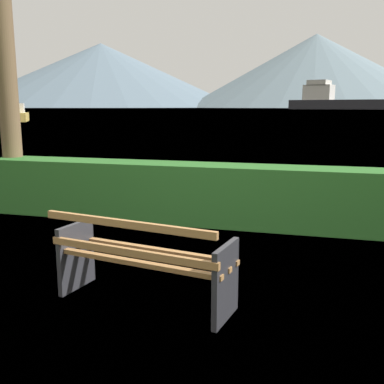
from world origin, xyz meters
name	(u,v)px	position (x,y,z in m)	size (l,w,h in m)	color
ground_plane	(147,301)	(0.00, 0.00, 0.00)	(1400.00, 1400.00, 0.00)	#567A38
water_surface	(312,109)	(0.00, 306.60, 0.00)	(620.00, 620.00, 0.00)	slate
park_bench	(142,261)	(-0.01, -0.06, 0.43)	(1.76, 0.86, 0.87)	#A0703F
hedge_row	(214,194)	(0.00, 2.98, 0.47)	(7.74, 0.68, 0.93)	#2D6B28
cargo_ship_large	(356,101)	(23.87, 269.16, 4.68)	(88.55, 38.87, 16.75)	#232328
sailboat_mid	(18,115)	(-33.25, 43.56, 0.75)	(5.11, 6.42, 2.16)	gold
distant_hills	(273,72)	(-51.04, 572.59, 43.68)	(857.47, 389.15, 88.11)	slate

